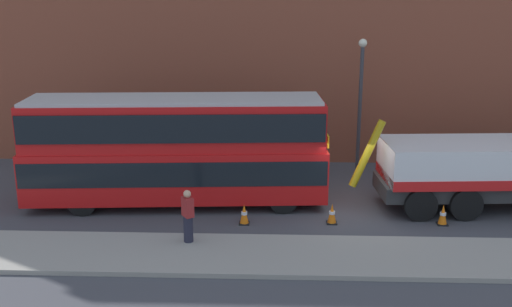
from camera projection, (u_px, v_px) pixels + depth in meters
ground_plane at (351, 209)px, 21.88m from camera, size 120.00×120.00×0.00m
near_kerb at (367, 257)px, 17.82m from camera, size 60.00×2.80×0.15m
double_decker_bus at (176, 147)px, 21.80m from camera, size 11.16×3.29×4.06m
pedestrian_onlooker at (188, 217)px, 18.50m from camera, size 0.44×0.48×1.71m
traffic_cone_near_bus at (244, 215)px, 20.41m from camera, size 0.36×0.36×0.72m
traffic_cone_midway at (332, 214)px, 20.45m from camera, size 0.36×0.36×0.72m
traffic_cone_near_truck at (443, 215)px, 20.35m from camera, size 0.36×0.36×0.72m
street_lamp at (360, 95)px, 25.13m from camera, size 0.36×0.36×5.83m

